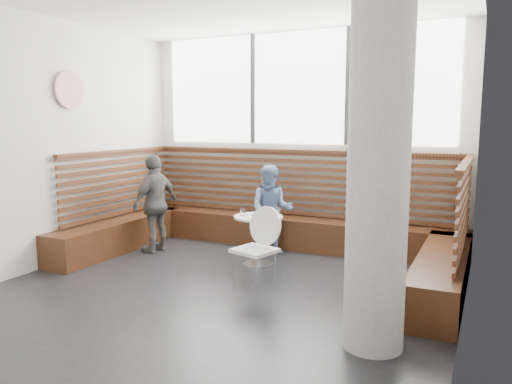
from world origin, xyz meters
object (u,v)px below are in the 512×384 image
at_px(cafe_table, 258,230).
at_px(adult_man, 373,208).
at_px(cafe_chair, 257,241).
at_px(child_left, 156,203).
at_px(concrete_column, 379,157).
at_px(child_back, 271,210).

bearing_deg(cafe_table, adult_man, -5.69).
distance_m(cafe_chair, child_left, 2.20).
height_order(concrete_column, cafe_table, concrete_column).
relative_size(cafe_table, cafe_chair, 0.71).
relative_size(concrete_column, cafe_table, 4.85).
distance_m(cafe_table, child_back, 0.64).
distance_m(cafe_table, cafe_chair, 0.92).
height_order(cafe_table, child_left, child_left).
bearing_deg(adult_man, concrete_column, -155.10).
bearing_deg(concrete_column, child_left, 153.45).
relative_size(concrete_column, cafe_chair, 3.44).
xyz_separation_m(cafe_chair, adult_man, (1.14, 0.68, 0.36)).
bearing_deg(child_left, cafe_chair, 74.93).
relative_size(concrete_column, child_left, 2.26).
xyz_separation_m(child_back, child_left, (-1.57, -0.60, 0.07)).
bearing_deg(child_back, cafe_table, -99.09).
bearing_deg(cafe_table, child_left, 179.81).
relative_size(concrete_column, child_back, 2.51).
bearing_deg(child_left, concrete_column, 70.83).
relative_size(adult_man, child_back, 1.42).
distance_m(concrete_column, child_back, 3.23).
bearing_deg(concrete_column, cafe_table, 137.05).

